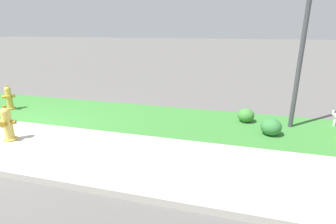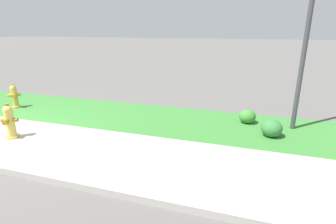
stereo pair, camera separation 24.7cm
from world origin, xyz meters
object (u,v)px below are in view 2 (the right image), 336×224
Objects in this scene: fire_hydrant_far_end at (10,122)px; shrub_bush_mid_verge at (272,128)px; street_lamp at (311,9)px; fire_hydrant_near_corner at (14,96)px; shrub_bush_near_lamp at (247,116)px.

fire_hydrant_far_end reaches higher than shrub_bush_mid_verge.
shrub_bush_mid_verge is at bearing -127.71° from street_lamp.
street_lamp reaches higher than fire_hydrant_far_end.
fire_hydrant_near_corner is (-1.92, 1.91, -0.03)m from fire_hydrant_far_end.
street_lamp is at bearing -3.72° from shrub_bush_near_lamp.
street_lamp is 2.74m from shrub_bush_mid_verge.
fire_hydrant_near_corner is 1.77× the size of shrub_bush_near_lamp.
shrub_bush_near_lamp is (5.10, 2.69, -0.21)m from fire_hydrant_far_end.
shrub_bush_near_lamp is (-0.56, 0.77, -0.02)m from shrub_bush_mid_verge.
street_lamp is (8.13, 0.70, 2.43)m from fire_hydrant_near_corner.
street_lamp is at bearing 142.94° from fire_hydrant_near_corner.
shrub_bush_mid_verge is at bearing -53.93° from shrub_bush_near_lamp.
fire_hydrant_near_corner is at bearing -175.06° from street_lamp.
fire_hydrant_far_end is 5.98m from shrub_bush_mid_verge.
street_lamp is at bearing -173.55° from fire_hydrant_far_end.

